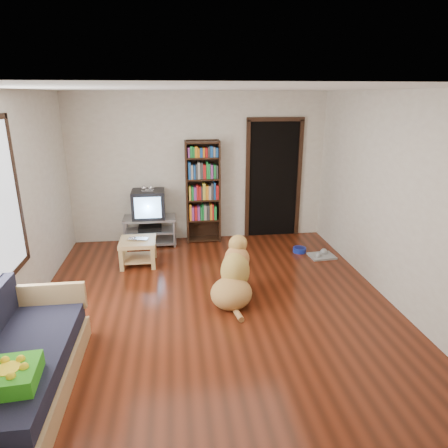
{
  "coord_description": "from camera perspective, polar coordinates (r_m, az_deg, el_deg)",
  "views": [
    {
      "loc": [
        -0.44,
        -4.51,
        2.54
      ],
      "look_at": [
        0.19,
        0.49,
        0.9
      ],
      "focal_mm": 32.0,
      "sensor_mm": 36.0,
      "label": 1
    }
  ],
  "objects": [
    {
      "name": "ground",
      "position": [
        5.2,
        -1.45,
        -11.23
      ],
      "size": [
        5.0,
        5.0,
        0.0
      ],
      "primitive_type": "plane",
      "color": "#59200F",
      "rests_on": "ground"
    },
    {
      "name": "ceiling",
      "position": [
        4.54,
        -1.72,
        18.78
      ],
      "size": [
        5.0,
        5.0,
        0.0
      ],
      "primitive_type": "plane",
      "rotation": [
        3.14,
        0.0,
        0.0
      ],
      "color": "white",
      "rests_on": "ground"
    },
    {
      "name": "wall_back",
      "position": [
        7.14,
        -3.59,
        7.98
      ],
      "size": [
        4.5,
        0.0,
        4.5
      ],
      "primitive_type": "plane",
      "rotation": [
        1.57,
        0.0,
        0.0
      ],
      "color": "beige",
      "rests_on": "ground"
    },
    {
      "name": "wall_front",
      "position": [
        2.4,
        4.53,
        -13.04
      ],
      "size": [
        4.5,
        0.0,
        4.5
      ],
      "primitive_type": "plane",
      "rotation": [
        -1.57,
        0.0,
        0.0
      ],
      "color": "beige",
      "rests_on": "ground"
    },
    {
      "name": "wall_left",
      "position": [
        5.02,
        -28.08,
        1.56
      ],
      "size": [
        0.0,
        5.0,
        5.0
      ],
      "primitive_type": "plane",
      "rotation": [
        1.57,
        0.0,
        1.57
      ],
      "color": "beige",
      "rests_on": "ground"
    },
    {
      "name": "wall_right",
      "position": [
        5.4,
        22.98,
        3.31
      ],
      "size": [
        0.0,
        5.0,
        5.0
      ],
      "primitive_type": "plane",
      "rotation": [
        1.57,
        0.0,
        -1.57
      ],
      "color": "beige",
      "rests_on": "ground"
    },
    {
      "name": "green_cushion",
      "position": [
        3.65,
        -28.32,
        -18.61
      ],
      "size": [
        0.45,
        0.45,
        0.14
      ],
      "primitive_type": "cube",
      "rotation": [
        0.0,
        0.0,
        0.08
      ],
      "color": "#369B1C",
      "rests_on": "sofa"
    },
    {
      "name": "laptop",
      "position": [
        6.27,
        -12.28,
        -2.24
      ],
      "size": [
        0.34,
        0.26,
        0.02
      ],
      "primitive_type": "imported",
      "rotation": [
        0.0,
        0.0,
        -0.23
      ],
      "color": "#B5B5B9",
      "rests_on": "coffee_table"
    },
    {
      "name": "dog_bowl",
      "position": [
        6.87,
        10.73,
        -3.64
      ],
      "size": [
        0.22,
        0.22,
        0.08
      ],
      "primitive_type": "cylinder",
      "color": "navy",
      "rests_on": "ground"
    },
    {
      "name": "grey_rag",
      "position": [
        6.76,
        13.78,
        -4.46
      ],
      "size": [
        0.42,
        0.35,
        0.03
      ],
      "primitive_type": "cube",
      "rotation": [
        0.0,
        0.0,
        0.08
      ],
      "color": "gray",
      "rests_on": "ground"
    },
    {
      "name": "doorway",
      "position": [
        7.36,
        7.07,
        6.75
      ],
      "size": [
        1.03,
        0.05,
        2.19
      ],
      "color": "black",
      "rests_on": "wall_back"
    },
    {
      "name": "tv_stand",
      "position": [
        7.15,
        -10.51,
        -0.81
      ],
      "size": [
        0.9,
        0.45,
        0.5
      ],
      "color": "#99999E",
      "rests_on": "ground"
    },
    {
      "name": "crt_tv",
      "position": [
        7.03,
        -10.72,
        2.9
      ],
      "size": [
        0.55,
        0.52,
        0.58
      ],
      "color": "black",
      "rests_on": "tv_stand"
    },
    {
      "name": "bookshelf",
      "position": [
        7.04,
        -3.05,
        5.37
      ],
      "size": [
        0.6,
        0.3,
        1.8
      ],
      "color": "black",
      "rests_on": "ground"
    },
    {
      "name": "sofa",
      "position": [
        4.13,
        -27.48,
        -17.77
      ],
      "size": [
        0.8,
        1.8,
        0.8
      ],
      "color": "tan",
      "rests_on": "ground"
    },
    {
      "name": "coffee_table",
      "position": [
        6.35,
        -12.18,
        -3.26
      ],
      "size": [
        0.55,
        0.55,
        0.4
      ],
      "color": "#D6BA6E",
      "rests_on": "ground"
    },
    {
      "name": "dog",
      "position": [
        5.15,
        1.45,
        -7.68
      ],
      "size": [
        0.7,
        1.01,
        0.84
      ],
      "color": "#BB7D47",
      "rests_on": "ground"
    }
  ]
}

